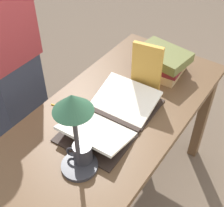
{
  "coord_description": "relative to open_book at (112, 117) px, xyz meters",
  "views": [
    {
      "loc": [
        0.89,
        0.61,
        1.8
      ],
      "look_at": [
        0.04,
        0.01,
        0.84
      ],
      "focal_mm": 50.0,
      "sensor_mm": 36.0,
      "label": 1
    }
  ],
  "objects": [
    {
      "name": "reading_desk",
      "position": [
        -0.06,
        -0.02,
        -0.14
      ],
      "size": [
        1.33,
        0.64,
        0.76
      ],
      "color": "brown",
      "rests_on": "ground_plane"
    },
    {
      "name": "pencil",
      "position": [
        0.06,
        -0.22,
        -0.02
      ],
      "size": [
        0.05,
        0.18,
        0.01
      ],
      "rotation": [
        0.0,
        0.0,
        0.23
      ],
      "color": "gold",
      "rests_on": "reading_desk"
    },
    {
      "name": "reading_lamp",
      "position": [
        0.29,
        0.05,
        0.26
      ],
      "size": [
        0.15,
        0.15,
        0.39
      ],
      "color": "#2D2D33",
      "rests_on": "reading_desk"
    },
    {
      "name": "book_stack_tall",
      "position": [
        -0.47,
        0.01,
        0.05
      ],
      "size": [
        0.22,
        0.29,
        0.13
      ],
      "color": "tan",
      "rests_on": "reading_desk"
    },
    {
      "name": "ground_plane",
      "position": [
        -0.06,
        -0.02,
        -0.78
      ],
      "size": [
        12.0,
        12.0,
        0.0
      ],
      "primitive_type": "plane",
      "color": "brown"
    },
    {
      "name": "person_reader",
      "position": [
        -0.01,
        -0.72,
        0.05
      ],
      "size": [
        0.36,
        0.22,
        1.66
      ],
      "rotation": [
        0.0,
        0.0,
        3.14
      ],
      "color": "#2D3342",
      "rests_on": "ground_plane"
    },
    {
      "name": "book_standing_upright",
      "position": [
        -0.27,
        0.02,
        0.12
      ],
      "size": [
        0.05,
        0.15,
        0.28
      ],
      "rotation": [
        0.0,
        0.0,
        0.18
      ],
      "color": "#BC8933",
      "rests_on": "reading_desk"
    },
    {
      "name": "coffee_mug",
      "position": [
        0.26,
        0.04,
        0.03
      ],
      "size": [
        0.08,
        0.11,
        0.1
      ],
      "rotation": [
        0.0,
        0.0,
        5.12
      ],
      "color": "#28282D",
      "rests_on": "reading_desk"
    },
    {
      "name": "open_book",
      "position": [
        0.0,
        0.0,
        0.0
      ],
      "size": [
        0.52,
        0.33,
        0.08
      ],
      "rotation": [
        0.0,
        0.0,
        0.04
      ],
      "color": "black",
      "rests_on": "reading_desk"
    }
  ]
}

